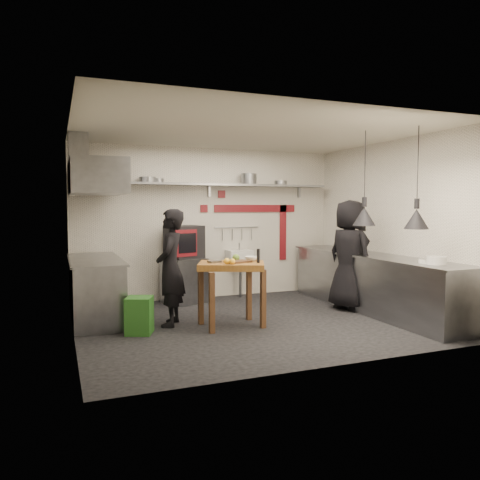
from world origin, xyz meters
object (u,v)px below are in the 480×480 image
object	(u,v)px
green_bin	(139,315)
oven_stand	(184,280)
prep_table	(231,294)
combi_oven	(184,242)
chef_left	(171,268)
chef_right	(350,255)

from	to	relation	value
green_bin	oven_stand	bearing A→B (deg)	58.48
green_bin	prep_table	distance (m)	1.32
combi_oven	oven_stand	bearing A→B (deg)	-128.31
combi_oven	prep_table	bearing A→B (deg)	-103.11
green_bin	chef_left	xyz separation A→B (m)	(0.50, 0.30, 0.59)
oven_stand	chef_right	size ratio (longest dim) A/B	0.44
prep_table	chef_left	size ratio (longest dim) A/B	0.55
chef_left	chef_right	world-z (taller)	chef_right
oven_stand	combi_oven	world-z (taller)	combi_oven
green_bin	prep_table	size ratio (longest dim) A/B	0.54
chef_left	green_bin	bearing A→B (deg)	-36.83
green_bin	prep_table	xyz separation A→B (m)	(1.30, -0.08, 0.21)
green_bin	prep_table	world-z (taller)	prep_table
prep_table	chef_left	world-z (taller)	chef_left
prep_table	green_bin	bearing A→B (deg)	-160.77
combi_oven	chef_right	world-z (taller)	chef_right
prep_table	oven_stand	bearing A→B (deg)	119.11
combi_oven	green_bin	world-z (taller)	combi_oven
green_bin	chef_left	world-z (taller)	chef_left
combi_oven	chef_right	xyz separation A→B (m)	(2.42, -1.55, -0.18)
oven_stand	green_bin	size ratio (longest dim) A/B	1.60
oven_stand	prep_table	xyz separation A→B (m)	(0.21, -1.86, 0.06)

